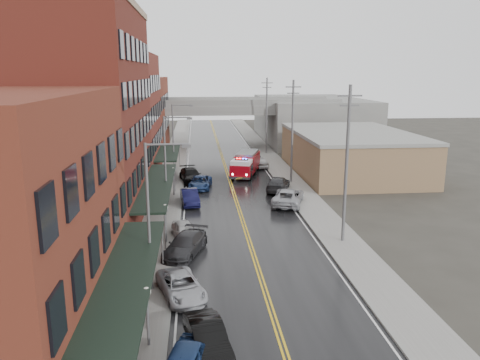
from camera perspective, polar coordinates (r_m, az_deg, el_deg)
road at (r=50.18m, az=-0.71°, el=-1.81°), size 11.00×160.00×0.02m
sidewalk_left at (r=50.12m, az=-9.06°, el=-1.92°), size 3.00×160.00×0.15m
sidewalk_right at (r=51.25m, az=7.45°, el=-1.53°), size 3.00×160.00×0.15m
curb_left at (r=50.04m, az=-7.17°, el=-1.88°), size 0.30×160.00×0.15m
curb_right at (r=50.92m, az=5.64°, el=-1.58°), size 0.30×160.00×0.15m
brick_building_a at (r=25.18m, az=-27.06°, el=-4.29°), size 9.00×18.00×12.00m
brick_building_b at (r=42.56m, az=-18.22°, el=7.17°), size 9.00×20.00×18.00m
brick_building_c at (r=59.82m, az=-14.50°, el=7.48°), size 9.00×15.00×15.00m
brick_building_far at (r=77.22m, az=-12.44°, el=7.64°), size 9.00×20.00×12.00m
tan_building at (r=62.52m, az=13.31°, el=3.14°), size 14.00×22.00×5.00m
right_far_block at (r=91.45m, az=8.59°, el=7.34°), size 18.00×30.00×8.00m
awning_0 at (r=24.69m, az=-13.45°, el=-10.96°), size 2.60×16.00×3.09m
awning_1 at (r=42.65m, az=-10.02°, el=-0.56°), size 2.60×18.00×3.09m
awning_2 at (r=59.77m, az=-8.74°, el=3.37°), size 2.60×13.00×3.09m
globe_lamp_0 at (r=23.05m, az=-11.28°, el=-14.52°), size 0.44×0.44×3.12m
globe_lamp_1 at (r=36.01m, az=-9.10°, el=-4.19°), size 0.44×0.44×3.12m
globe_lamp_2 at (r=49.54m, az=-8.11°, el=0.60°), size 0.44×0.44×3.12m
street_lamp_0 at (r=27.56m, az=-10.63°, el=-3.40°), size 2.64×0.22×9.00m
street_lamp_1 at (r=43.11m, az=-8.79°, el=2.61°), size 2.64×0.22×9.00m
street_lamp_2 at (r=58.90m, az=-7.92°, el=5.42°), size 2.64×0.22×9.00m
utility_pole_0 at (r=35.76m, az=12.86°, el=2.12°), size 1.80×0.24×12.00m
utility_pole_1 at (r=54.88m, az=6.40°, el=6.09°), size 1.80×0.24×12.00m
utility_pole_2 at (r=74.47m, az=3.27°, el=7.97°), size 1.80×0.24×12.00m
overpass at (r=80.73m, az=-2.60°, el=8.14°), size 40.00×10.00×7.50m
fire_truck at (r=59.26m, az=0.68°, el=2.03°), size 4.82×8.21×2.86m
parked_car_left_1 at (r=23.16m, az=-3.99°, el=-18.64°), size 2.47×4.68×1.47m
parked_car_left_2 at (r=28.25m, az=-7.19°, el=-12.70°), size 3.48×5.18×1.32m
parked_car_left_3 at (r=34.16m, az=-6.68°, el=-7.84°), size 3.73×5.59×1.50m
parked_car_left_4 at (r=37.21m, az=-6.77°, el=-6.18°), size 2.51×4.28×1.37m
parked_car_left_5 at (r=46.69m, az=-6.14°, el=-2.08°), size 2.12×4.74×1.51m
parked_car_left_6 at (r=52.96m, az=-4.88°, el=-0.30°), size 2.93×5.26×1.39m
parked_car_left_7 at (r=56.15m, az=-6.00°, el=0.56°), size 3.20×5.85×1.61m
parked_car_right_0 at (r=46.51m, az=5.88°, el=-2.04°), size 4.41×6.47×1.65m
parked_car_right_1 at (r=51.91m, az=4.68°, el=-0.47°), size 3.71×5.80×1.56m
parked_car_right_2 at (r=64.43m, az=2.34°, el=2.19°), size 2.50×4.64×1.50m
parked_car_right_3 at (r=68.74m, az=0.99°, el=2.94°), size 3.27×5.23×1.63m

